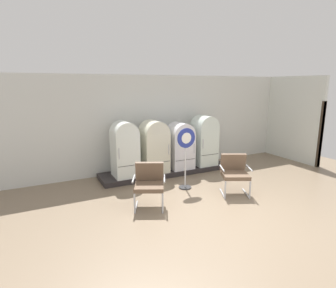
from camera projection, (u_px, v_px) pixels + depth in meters
ground at (231, 216)px, 5.65m from camera, size 12.00×10.00×0.05m
back_wall at (157, 122)px, 8.53m from camera, size 11.76×0.12×2.87m
side_wall_right at (294, 119)px, 9.53m from camera, size 0.16×2.20×2.87m
display_plinth at (166, 171)px, 8.27m from camera, size 3.91×0.95×0.14m
refrigerator_0 at (125, 148)px, 7.44m from camera, size 0.65×0.69×1.50m
refrigerator_1 at (154, 145)px, 7.82m from camera, size 0.71×0.70×1.48m
refrigerator_2 at (180, 145)px, 8.19m from camera, size 0.69×0.67×1.37m
refrigerator_3 at (204, 139)px, 8.55m from camera, size 0.66×0.69×1.53m
armchair_left at (149, 182)px, 5.93m from camera, size 0.84×0.84×0.96m
armchair_right at (235, 171)px, 6.66m from camera, size 0.84×0.84×0.96m
sign_stand at (186, 158)px, 6.91m from camera, size 0.49×0.32×1.56m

